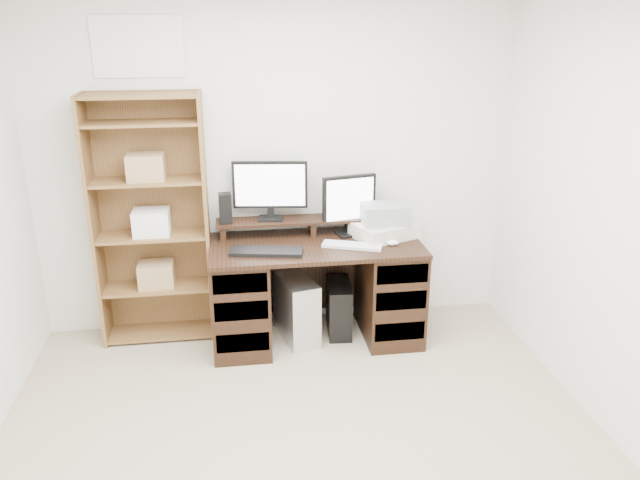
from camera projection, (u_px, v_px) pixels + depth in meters
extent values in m
cube|color=white|center=(276.00, 164.00, 4.57)|extent=(3.50, 0.02, 2.50)
cube|color=white|center=(138.00, 47.00, 4.15)|extent=(0.60, 0.01, 0.40)
cube|color=black|center=(316.00, 246.00, 4.43)|extent=(1.50, 0.70, 0.03)
cube|color=black|center=(240.00, 298.00, 4.48)|extent=(0.40, 0.66, 0.72)
cube|color=black|center=(389.00, 289.00, 4.63)|extent=(0.40, 0.66, 0.72)
cube|color=black|center=(310.00, 271.00, 4.86)|extent=(1.48, 0.02, 0.65)
cube|color=black|center=(243.00, 342.00, 4.24)|extent=(0.36, 0.01, 0.14)
cube|color=black|center=(241.00, 311.00, 4.16)|extent=(0.36, 0.01, 0.14)
cube|color=black|center=(240.00, 283.00, 4.09)|extent=(0.36, 0.01, 0.14)
cube|color=black|center=(400.00, 331.00, 4.39)|extent=(0.36, 0.01, 0.14)
cube|color=black|center=(401.00, 300.00, 4.31)|extent=(0.36, 0.01, 0.14)
cube|color=black|center=(402.00, 274.00, 4.24)|extent=(0.36, 0.01, 0.14)
cube|color=black|center=(223.00, 231.00, 4.52)|extent=(0.04, 0.20, 0.10)
cube|color=black|center=(312.00, 227.00, 4.61)|extent=(0.04, 0.20, 0.10)
cube|color=black|center=(397.00, 223.00, 4.70)|extent=(0.04, 0.20, 0.10)
cube|color=black|center=(312.00, 219.00, 4.59)|extent=(1.40, 0.22, 0.02)
cube|color=black|center=(271.00, 218.00, 4.56)|extent=(0.19, 0.16, 0.02)
cube|color=black|center=(271.00, 210.00, 4.56)|extent=(0.05, 0.04, 0.10)
cube|color=black|center=(270.00, 185.00, 4.49)|extent=(0.54, 0.10, 0.34)
cube|color=white|center=(270.00, 185.00, 4.47)|extent=(0.50, 0.07, 0.30)
cube|color=black|center=(350.00, 233.00, 4.60)|extent=(0.22, 0.19, 0.02)
cube|color=black|center=(349.00, 225.00, 4.60)|extent=(0.06, 0.04, 0.11)
cube|color=black|center=(349.00, 199.00, 4.53)|extent=(0.40, 0.12, 0.35)
cube|color=white|center=(350.00, 200.00, 4.51)|extent=(0.35, 0.08, 0.31)
cube|color=black|center=(225.00, 208.00, 4.45)|extent=(0.09, 0.09, 0.22)
cube|color=black|center=(267.00, 252.00, 4.24)|extent=(0.52, 0.26, 0.03)
cube|color=silver|center=(352.00, 246.00, 4.36)|extent=(0.43, 0.26, 0.02)
ellipsoid|color=white|center=(393.00, 243.00, 4.39)|extent=(0.10, 0.07, 0.04)
cube|color=beige|center=(384.00, 230.00, 4.54)|extent=(0.51, 0.46, 0.11)
cube|color=gray|center=(385.00, 214.00, 4.50)|extent=(0.33, 0.24, 0.14)
cube|color=silver|center=(296.00, 308.00, 4.61)|extent=(0.32, 0.52, 0.48)
cube|color=black|center=(339.00, 308.00, 4.71)|extent=(0.20, 0.41, 0.39)
cube|color=#19FF33|center=(341.00, 309.00, 4.50)|extent=(0.01, 0.00, 0.01)
cube|color=brown|center=(95.00, 225.00, 4.35)|extent=(0.02, 0.30, 1.80)
cube|color=brown|center=(207.00, 220.00, 4.46)|extent=(0.02, 0.30, 1.80)
cube|color=brown|center=(154.00, 216.00, 4.54)|extent=(0.80, 0.01, 1.80)
cube|color=brown|center=(162.00, 331.00, 4.70)|extent=(0.75, 0.28, 0.02)
cube|color=brown|center=(158.00, 287.00, 4.58)|extent=(0.75, 0.28, 0.02)
cube|color=brown|center=(153.00, 235.00, 4.44)|extent=(0.75, 0.28, 0.02)
cube|color=brown|center=(147.00, 181.00, 4.30)|extent=(0.75, 0.28, 0.02)
cube|color=brown|center=(142.00, 123.00, 4.16)|extent=(0.75, 0.28, 0.02)
cube|color=brown|center=(139.00, 96.00, 4.10)|extent=(0.75, 0.28, 0.02)
cube|color=#A07F54|center=(157.00, 274.00, 4.54)|extent=(0.25, 0.20, 0.18)
cube|color=white|center=(152.00, 222.00, 4.40)|extent=(0.25, 0.20, 0.18)
cube|color=#A07F54|center=(146.00, 167.00, 4.27)|extent=(0.25, 0.20, 0.18)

